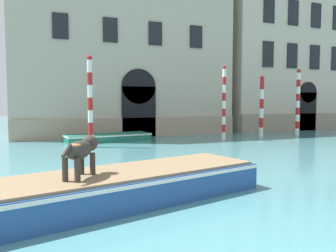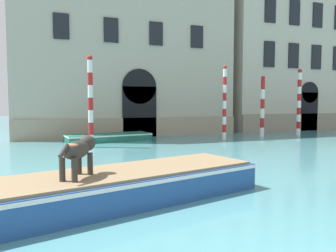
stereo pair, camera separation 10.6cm
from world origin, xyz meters
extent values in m
cube|color=#B2A893|center=(2.46, 22.90, 7.84)|extent=(15.02, 6.00, 15.69)
cube|color=tan|center=(2.46, 19.85, 0.64)|extent=(15.02, 0.16, 1.29)
cube|color=black|center=(2.79, 19.84, 1.67)|extent=(2.30, 0.14, 3.34)
cylinder|color=black|center=(2.79, 19.84, 3.34)|extent=(2.30, 0.14, 2.30)
cube|color=black|center=(-2.05, 19.86, 6.86)|extent=(0.93, 0.10, 1.53)
cube|color=black|center=(0.95, 19.86, 6.86)|extent=(0.93, 0.10, 1.53)
cube|color=black|center=(3.96, 19.86, 6.86)|extent=(0.93, 0.10, 1.53)
cube|color=black|center=(6.96, 19.86, 6.86)|extent=(0.93, 0.10, 1.53)
cube|color=#BCB29E|center=(16.58, 22.90, 6.25)|extent=(11.61, 6.00, 12.49)
cube|color=gray|center=(16.58, 19.85, 0.70)|extent=(11.61, 0.16, 1.40)
cube|color=black|center=(17.14, 19.84, 1.55)|extent=(1.70, 0.14, 3.10)
cylinder|color=black|center=(17.14, 19.84, 3.10)|extent=(1.70, 0.14, 1.70)
cube|color=black|center=(13.10, 19.86, 5.98)|extent=(0.98, 0.10, 1.96)
cube|color=black|center=(15.42, 19.86, 5.98)|extent=(0.98, 0.10, 1.96)
cube|color=black|center=(17.74, 19.86, 5.98)|extent=(0.98, 0.10, 1.96)
cube|color=black|center=(13.10, 19.86, 9.32)|extent=(0.98, 0.10, 1.96)
cube|color=black|center=(15.42, 19.86, 9.32)|extent=(0.98, 0.10, 1.96)
cube|color=black|center=(17.74, 19.86, 9.32)|extent=(0.98, 0.10, 1.96)
cube|color=#234C8C|center=(-2.09, 6.09, 0.33)|extent=(8.35, 3.87, 0.66)
cube|color=white|center=(-2.09, 6.09, 0.60)|extent=(8.39, 3.91, 0.08)
cube|color=#8C7251|center=(-2.09, 6.09, 0.69)|extent=(8.08, 3.66, 0.06)
cylinder|color=#332D28|center=(-2.44, 6.19, 0.96)|extent=(0.12, 0.12, 0.48)
cylinder|color=#332D28|center=(-2.22, 6.05, 0.96)|extent=(0.12, 0.12, 0.48)
cylinder|color=#332D28|center=(-2.82, 5.63, 0.96)|extent=(0.12, 0.12, 0.48)
cylinder|color=#332D28|center=(-2.60, 5.48, 0.96)|extent=(0.12, 0.12, 0.48)
ellipsoid|color=#332D28|center=(-2.52, 5.84, 1.30)|extent=(0.81, 0.95, 0.38)
ellipsoid|color=#AD7042|center=(-2.59, 5.73, 1.41)|extent=(0.44, 0.47, 0.13)
sphere|color=#332D28|center=(-2.25, 6.25, 1.39)|extent=(0.36, 0.36, 0.36)
cone|color=#AD7042|center=(-2.33, 6.30, 1.52)|extent=(0.11, 0.11, 0.14)
cone|color=#AD7042|center=(-2.16, 6.19, 1.52)|extent=(0.11, 0.11, 0.14)
cylinder|color=#332D28|center=(-2.79, 5.43, 1.36)|extent=(0.24, 0.31, 0.26)
cube|color=#1E6651|center=(0.41, 18.17, 0.22)|extent=(5.08, 2.28, 0.44)
cube|color=white|center=(0.41, 18.17, 0.38)|extent=(5.12, 2.32, 0.08)
cube|color=#8C7251|center=(0.41, 18.17, 0.20)|extent=(2.84, 1.59, 0.39)
cylinder|color=white|center=(-0.91, 15.86, 0.32)|extent=(0.25, 0.25, 0.63)
cylinder|color=#B21E1E|center=(-0.91, 15.86, 0.95)|extent=(0.25, 0.25, 0.63)
cylinder|color=white|center=(-0.91, 15.86, 1.58)|extent=(0.25, 0.25, 0.63)
cylinder|color=#B21E1E|center=(-0.91, 15.86, 2.21)|extent=(0.25, 0.25, 0.63)
cylinder|color=white|center=(-0.91, 15.86, 2.84)|extent=(0.25, 0.25, 0.63)
cylinder|color=#B21E1E|center=(-0.91, 15.86, 3.47)|extent=(0.25, 0.25, 0.63)
cylinder|color=white|center=(-0.91, 15.86, 4.10)|extent=(0.25, 0.25, 0.63)
sphere|color=#B21E1E|center=(-0.91, 15.86, 4.53)|extent=(0.27, 0.27, 0.27)
cylinder|color=white|center=(13.41, 16.92, 0.24)|extent=(0.27, 0.27, 0.48)
cylinder|color=#B21E1E|center=(13.41, 16.92, 0.72)|extent=(0.27, 0.27, 0.48)
cylinder|color=white|center=(13.41, 16.92, 1.20)|extent=(0.27, 0.27, 0.48)
cylinder|color=#B21E1E|center=(13.41, 16.92, 1.69)|extent=(0.27, 0.27, 0.48)
cylinder|color=white|center=(13.41, 16.92, 2.17)|extent=(0.27, 0.27, 0.48)
cylinder|color=#B21E1E|center=(13.41, 16.92, 2.65)|extent=(0.27, 0.27, 0.48)
cylinder|color=white|center=(13.41, 16.92, 3.13)|extent=(0.27, 0.27, 0.48)
cylinder|color=#B21E1E|center=(13.41, 16.92, 3.61)|extent=(0.27, 0.27, 0.48)
cylinder|color=white|center=(13.41, 16.92, 4.09)|extent=(0.27, 0.27, 0.48)
sphere|color=#B21E1E|center=(13.41, 16.92, 4.45)|extent=(0.28, 0.28, 0.28)
cylinder|color=white|center=(10.35, 16.89, 0.31)|extent=(0.26, 0.26, 0.63)
cylinder|color=#B21E1E|center=(10.35, 16.89, 0.94)|extent=(0.26, 0.26, 0.63)
cylinder|color=white|center=(10.35, 16.89, 1.57)|extent=(0.26, 0.26, 0.63)
cylinder|color=#B21E1E|center=(10.35, 16.89, 2.20)|extent=(0.26, 0.26, 0.63)
cylinder|color=white|center=(10.35, 16.89, 2.83)|extent=(0.26, 0.26, 0.63)
cylinder|color=#B21E1E|center=(10.35, 16.89, 3.46)|extent=(0.26, 0.26, 0.63)
sphere|color=#B21E1E|center=(10.35, 16.89, 3.89)|extent=(0.27, 0.27, 0.27)
cylinder|color=white|center=(7.07, 16.19, 0.24)|extent=(0.22, 0.22, 0.48)
cylinder|color=#B21E1E|center=(7.07, 16.19, 0.72)|extent=(0.22, 0.22, 0.48)
cylinder|color=white|center=(7.07, 16.19, 1.19)|extent=(0.22, 0.22, 0.48)
cylinder|color=#B21E1E|center=(7.07, 16.19, 1.67)|extent=(0.22, 0.22, 0.48)
cylinder|color=white|center=(7.07, 16.19, 2.15)|extent=(0.22, 0.22, 0.48)
cylinder|color=#B21E1E|center=(7.07, 16.19, 2.63)|extent=(0.22, 0.22, 0.48)
cylinder|color=white|center=(7.07, 16.19, 3.10)|extent=(0.22, 0.22, 0.48)
cylinder|color=#B21E1E|center=(7.07, 16.19, 3.58)|extent=(0.22, 0.22, 0.48)
cylinder|color=white|center=(7.07, 16.19, 4.06)|extent=(0.22, 0.22, 0.48)
sphere|color=#B21E1E|center=(7.07, 16.19, 4.40)|extent=(0.23, 0.23, 0.23)
camera|label=1|loc=(-3.22, -1.07, 2.28)|focal=35.00mm
camera|label=2|loc=(-3.12, -1.11, 2.28)|focal=35.00mm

